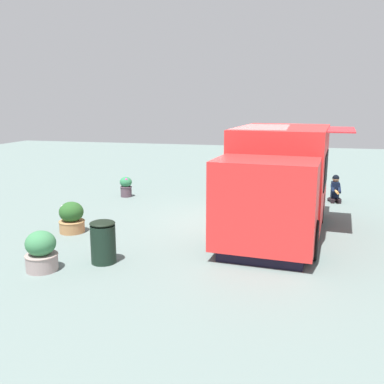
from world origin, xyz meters
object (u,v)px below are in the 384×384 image
object	(u,v)px
planter_flowering_near	(126,186)
plaza_bench	(237,183)
planter_flowering_far	(41,251)
person_customer	(335,191)
food_truck	(278,184)
planter_flowering_side	(72,218)
trash_bin	(103,241)

from	to	relation	value
planter_flowering_near	plaza_bench	distance (m)	3.76
planter_flowering_far	planter_flowering_near	bearing A→B (deg)	-81.45
person_customer	planter_flowering_near	distance (m)	6.74
planter_flowering_near	plaza_bench	world-z (taller)	planter_flowering_near
plaza_bench	person_customer	bearing A→B (deg)	173.44
food_truck	planter_flowering_side	bearing A→B (deg)	14.30
planter_flowering_side	trash_bin	bearing A→B (deg)	134.13
planter_flowering_near	planter_flowering_side	xyz separation A→B (m)	(-0.28, 4.06, 0.01)
planter_flowering_far	planter_flowering_side	bearing A→B (deg)	-73.77
person_customer	planter_flowering_side	bearing A→B (deg)	38.21
food_truck	planter_flowering_far	xyz separation A→B (m)	(4.11, 3.55, -0.82)
food_truck	planter_flowering_near	bearing A→B (deg)	-29.26
planter_flowering_near	trash_bin	bearing A→B (deg)	108.39
food_truck	planter_flowering_near	xyz separation A→B (m)	(5.07, -2.84, -0.84)
plaza_bench	trash_bin	bearing A→B (deg)	77.22
planter_flowering_side	plaza_bench	bearing A→B (deg)	-120.89
planter_flowering_near	trash_bin	distance (m)	6.04
person_customer	planter_flowering_far	size ratio (longest dim) A/B	1.11
planter_flowering_side	plaza_bench	world-z (taller)	planter_flowering_side
planter_flowering_far	trash_bin	xyz separation A→B (m)	(-0.95, -0.65, 0.06)
plaza_bench	planter_flowering_side	bearing A→B (deg)	59.11
food_truck	trash_bin	world-z (taller)	food_truck
person_customer	trash_bin	world-z (taller)	trash_bin
planter_flowering_far	plaza_bench	distance (m)	8.13
food_truck	trash_bin	xyz separation A→B (m)	(3.16, 2.89, -0.76)
planter_flowering_far	plaza_bench	size ratio (longest dim) A/B	0.44
planter_flowering_near	plaza_bench	bearing A→B (deg)	-159.20
person_customer	plaza_bench	bearing A→B (deg)	-6.56
trash_bin	food_truck	bearing A→B (deg)	-137.55
planter_flowering_near	trash_bin	xyz separation A→B (m)	(-1.91, 5.73, 0.08)
food_truck	plaza_bench	size ratio (longest dim) A/B	2.87
person_customer	planter_flowering_far	distance (m)	9.32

